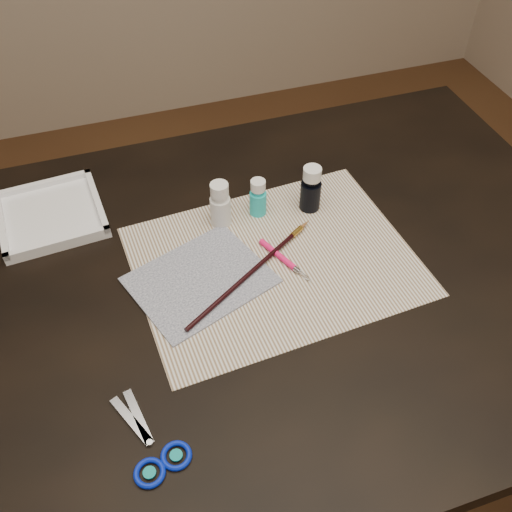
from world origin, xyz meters
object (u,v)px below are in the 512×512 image
object	(u,v)px
paint_bottle_cyan	(258,197)
scissors	(141,437)
canvas	(200,280)
palette_tray	(51,214)
paper	(274,261)
paint_bottle_white	(220,204)
paint_bottle_navy	(311,189)

from	to	relation	value
paint_bottle_cyan	scissors	bearing A→B (deg)	-127.73
canvas	palette_tray	size ratio (longest dim) A/B	1.17
paper	palette_tray	bearing A→B (deg)	146.94
paint_bottle_white	paint_bottle_cyan	bearing A→B (deg)	3.52
paint_bottle_cyan	paper	bearing A→B (deg)	-95.56
paint_bottle_white	scissors	size ratio (longest dim) A/B	0.56
paper	paint_bottle_navy	xyz separation A→B (m)	(0.11, 0.11, 0.05)
paper	paint_bottle_cyan	distance (m)	0.14
paint_bottle_white	paint_bottle_navy	size ratio (longest dim) A/B	0.97
paper	paint_bottle_white	xyz separation A→B (m)	(-0.06, 0.12, 0.05)
paint_bottle_white	paper	bearing A→B (deg)	-63.52
paint_bottle_white	palette_tray	bearing A→B (deg)	159.56
scissors	palette_tray	world-z (taller)	palette_tray
paper	palette_tray	distance (m)	0.44
paint_bottle_cyan	paint_bottle_navy	xyz separation A→B (m)	(0.10, -0.02, 0.01)
canvas	paint_bottle_white	distance (m)	0.16
paper	paint_bottle_navy	world-z (taller)	paint_bottle_navy
canvas	scissors	size ratio (longest dim) A/B	1.34
paper	scissors	bearing A→B (deg)	-138.14
scissors	palette_tray	distance (m)	0.50
paint_bottle_navy	paint_bottle_white	bearing A→B (deg)	175.91
paper	paint_bottle_navy	distance (m)	0.17
canvas	paint_bottle_navy	world-z (taller)	paint_bottle_navy
paper	scissors	distance (m)	0.38
paint_bottle_white	paint_bottle_navy	xyz separation A→B (m)	(0.17, -0.01, 0.00)
paint_bottle_white	scissors	distance (m)	0.44
paint_bottle_navy	palette_tray	size ratio (longest dim) A/B	0.51
paint_bottle_cyan	palette_tray	world-z (taller)	paint_bottle_cyan
paper	paint_bottle_white	bearing A→B (deg)	116.48
paper	canvas	bearing A→B (deg)	-178.02
canvas	palette_tray	bearing A→B (deg)	133.36
scissors	palette_tray	size ratio (longest dim) A/B	0.88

